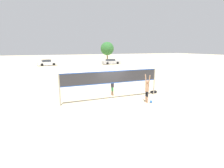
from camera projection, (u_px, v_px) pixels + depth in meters
ground_plane at (112, 99)px, 14.79m from camera, size 200.00×200.00×0.00m
volleyball_net at (112, 79)px, 14.43m from camera, size 8.54×0.10×2.44m
player_spiker at (147, 88)px, 13.74m from camera, size 0.28×0.72×2.26m
player_blocker at (112, 85)px, 15.82m from camera, size 0.28×0.68×1.95m
volleyball at (151, 102)px, 13.83m from camera, size 0.22×0.22×0.22m
gear_bag at (154, 92)px, 16.83m from camera, size 0.54×0.29×0.23m
parked_car_near at (47, 63)px, 42.85m from camera, size 4.66×2.39×1.45m
parked_car_mid at (111, 62)px, 46.77m from camera, size 4.85×2.12×1.35m
tree_left_cluster at (107, 49)px, 52.29m from camera, size 3.96×3.96×6.03m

